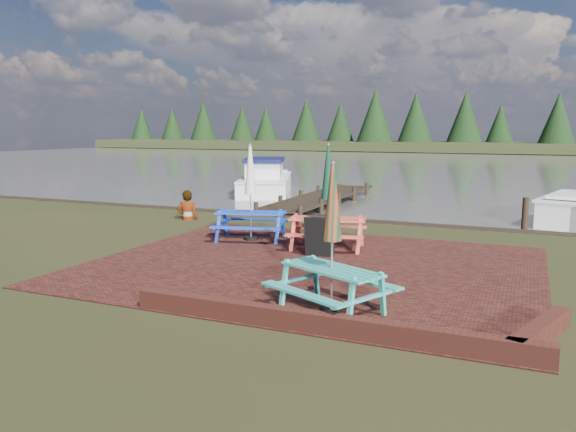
# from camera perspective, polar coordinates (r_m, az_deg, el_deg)

# --- Properties ---
(ground) EXTENTS (120.00, 120.00, 0.00)m
(ground) POSITION_cam_1_polar(r_m,az_deg,el_deg) (10.83, 0.54, -6.28)
(ground) COLOR black
(ground) RESTS_ON ground
(paving) EXTENTS (9.00, 7.50, 0.02)m
(paving) POSITION_cam_1_polar(r_m,az_deg,el_deg) (11.72, 2.44, -5.05)
(paving) COLOR black
(paving) RESTS_ON ground
(brick_wall) EXTENTS (6.21, 1.79, 0.30)m
(brick_wall) POSITION_cam_1_polar(r_m,az_deg,el_deg) (7.93, 8.23, -10.96)
(brick_wall) COLOR #4C1E16
(brick_wall) RESTS_ON ground
(water) EXTENTS (120.00, 60.00, 0.02)m
(water) POSITION_cam_1_polar(r_m,az_deg,el_deg) (46.89, 18.43, 4.96)
(water) COLOR #49483F
(water) RESTS_ON ground
(far_treeline) EXTENTS (120.00, 10.00, 8.10)m
(far_treeline) POSITION_cam_1_polar(r_m,az_deg,el_deg) (75.74, 20.53, 8.66)
(far_treeline) COLOR black
(far_treeline) RESTS_ON ground
(picnic_table_teal) EXTENTS (2.15, 2.06, 2.32)m
(picnic_table_teal) POSITION_cam_1_polar(r_m,az_deg,el_deg) (8.69, 4.48, -4.58)
(picnic_table_teal) COLOR teal
(picnic_table_teal) RESTS_ON ground
(picnic_table_red) EXTENTS (2.07, 1.92, 2.46)m
(picnic_table_red) POSITION_cam_1_polar(r_m,az_deg,el_deg) (13.19, 4.04, 0.27)
(picnic_table_red) COLOR #D94837
(picnic_table_red) RESTS_ON ground
(picnic_table_blue) EXTENTS (2.09, 1.95, 2.43)m
(picnic_table_blue) POSITION_cam_1_polar(r_m,az_deg,el_deg) (14.25, -3.81, 0.88)
(picnic_table_blue) COLOR #193CBF
(picnic_table_blue) RESTS_ON ground
(chalkboard) EXTENTS (0.60, 0.63, 0.92)m
(chalkboard) POSITION_cam_1_polar(r_m,az_deg,el_deg) (12.48, 3.25, -2.02)
(chalkboard) COLOR black
(chalkboard) RESTS_ON ground
(jetty) EXTENTS (1.76, 9.08, 1.00)m
(jetty) POSITION_cam_1_polar(r_m,az_deg,el_deg) (22.40, 3.48, 1.89)
(jetty) COLOR black
(jetty) RESTS_ON ground
(boat_jetty) EXTENTS (4.32, 6.71, 1.84)m
(boat_jetty) POSITION_cam_1_polar(r_m,az_deg,el_deg) (26.53, -2.28, 3.51)
(boat_jetty) COLOR white
(boat_jetty) RESTS_ON ground
(person) EXTENTS (0.79, 0.65, 1.84)m
(person) POSITION_cam_1_polar(r_m,az_deg,el_deg) (17.75, -10.24, 2.56)
(person) COLOR gray
(person) RESTS_ON ground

